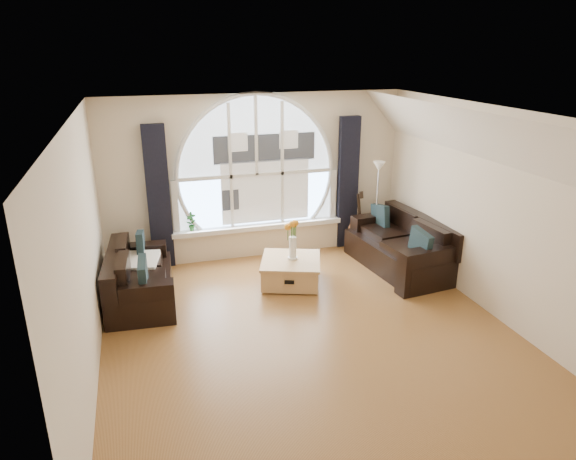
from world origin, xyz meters
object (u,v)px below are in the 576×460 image
object	(u,v)px
coffee_chest	(291,270)
vase_flowers	(293,234)
guitar	(357,219)
potted_plant	(191,222)
floor_lamp	(377,208)
sofa_right	(400,245)
sofa_left	(140,274)

from	to	relation	value
coffee_chest	vase_flowers	distance (m)	0.56
coffee_chest	guitar	world-z (taller)	guitar
potted_plant	vase_flowers	bearing A→B (deg)	-41.94
vase_flowers	floor_lamp	size ratio (longest dim) A/B	0.44
coffee_chest	sofa_right	bearing A→B (deg)	20.60
coffee_chest	vase_flowers	size ratio (longest dim) A/B	1.24
coffee_chest	guitar	bearing A→B (deg)	54.30
sofa_right	vase_flowers	xyz separation A→B (m)	(-1.80, -0.01, 0.37)
floor_lamp	guitar	bearing A→B (deg)	127.09
potted_plant	sofa_left	bearing A→B (deg)	-126.64
coffee_chest	potted_plant	world-z (taller)	potted_plant
coffee_chest	floor_lamp	world-z (taller)	floor_lamp
sofa_left	guitar	bearing A→B (deg)	18.82
floor_lamp	guitar	size ratio (longest dim) A/B	1.51
vase_flowers	potted_plant	bearing A→B (deg)	138.06
sofa_left	vase_flowers	bearing A→B (deg)	2.48
sofa_right	vase_flowers	distance (m)	1.84
guitar	sofa_right	bearing A→B (deg)	-79.78
sofa_right	floor_lamp	xyz separation A→B (m)	(-0.08, 0.76, 0.40)
floor_lamp	guitar	xyz separation A→B (m)	(-0.21, 0.28, -0.27)
vase_flowers	potted_plant	xyz separation A→B (m)	(-1.36, 1.22, -0.07)
sofa_left	floor_lamp	size ratio (longest dim) A/B	1.04
guitar	potted_plant	xyz separation A→B (m)	(-2.87, 0.17, 0.18)
vase_flowers	sofa_right	bearing A→B (deg)	0.22
floor_lamp	sofa_left	bearing A→B (deg)	-169.89
coffee_chest	potted_plant	distance (m)	1.88
sofa_right	coffee_chest	bearing A→B (deg)	174.08
coffee_chest	vase_flowers	world-z (taller)	vase_flowers
coffee_chest	vase_flowers	xyz separation A→B (m)	(0.04, 0.02, 0.56)
floor_lamp	potted_plant	world-z (taller)	floor_lamp
vase_flowers	floor_lamp	distance (m)	1.89
sofa_left	floor_lamp	distance (m)	4.03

